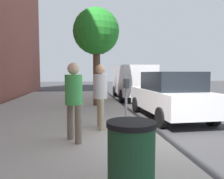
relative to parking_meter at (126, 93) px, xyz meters
The scene contains 10 objects.
ground_plane 1.65m from the parking_meter, 143.50° to the right, with size 80.00×80.00×0.00m, color #38383A.
sidewalk_slab 2.72m from the parking_meter, 112.09° to the left, with size 28.00×6.00×0.15m, color #A8A59E.
parking_meter is the anchor object (origin of this frame).
pedestrian_at_meter 0.73m from the parking_meter, 86.41° to the left, with size 0.54×0.39×1.81m.
pedestrian_bystander 1.77m from the parking_meter, 125.99° to the left, with size 0.49×0.39×1.81m.
parked_sedan_near 2.75m from the parking_meter, 48.40° to the right, with size 4.46×2.08×1.77m.
parked_van_far 8.39m from the parking_meter, 14.09° to the right, with size 5.25×2.23×2.18m.
street_tree 5.26m from the parking_meter, ahead, with size 2.22×2.22×4.68m.
traffic_signal 7.72m from the parking_meter, ahead, with size 0.24×0.44×3.60m.
trash_bin 3.69m from the parking_meter, 169.48° to the left, with size 0.59×0.59×1.01m.
Camera 1 is at (-5.11, 1.92, 1.72)m, focal length 35.03 mm.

